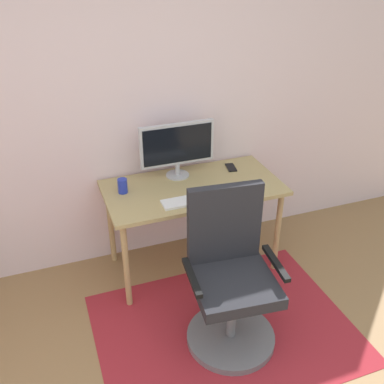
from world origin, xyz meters
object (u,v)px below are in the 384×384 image
(coffee_cup, at_px, (123,186))
(office_chair, at_px, (230,285))
(monitor, at_px, (177,146))
(keyboard, at_px, (192,200))
(computer_mouse, at_px, (236,192))
(cell_phone, at_px, (231,167))
(desk, at_px, (193,195))

(coffee_cup, bearing_deg, office_chair, -61.40)
(monitor, relative_size, office_chair, 0.54)
(keyboard, distance_m, coffee_cup, 0.52)
(coffee_cup, height_order, office_chair, office_chair)
(computer_mouse, relative_size, office_chair, 0.10)
(coffee_cup, relative_size, cell_phone, 0.77)
(monitor, xyz_separation_m, office_chair, (0.02, -0.98, -0.56))
(computer_mouse, height_order, office_chair, office_chair)
(monitor, height_order, cell_phone, monitor)
(desk, xyz_separation_m, cell_phone, (0.39, 0.18, 0.08))
(cell_phone, relative_size, office_chair, 0.13)
(keyboard, relative_size, office_chair, 0.41)
(monitor, bearing_deg, office_chair, -88.99)
(office_chair, bearing_deg, monitor, 96.77)
(keyboard, bearing_deg, computer_mouse, -3.04)
(computer_mouse, bearing_deg, coffee_cup, 157.82)
(desk, distance_m, monitor, 0.39)
(keyboard, bearing_deg, desk, 67.62)
(office_chair, bearing_deg, computer_mouse, 68.69)
(monitor, xyz_separation_m, coffee_cup, (-0.46, -0.11, -0.20))
(desk, relative_size, keyboard, 3.07)
(computer_mouse, bearing_deg, office_chair, -117.07)
(desk, height_order, monitor, monitor)
(monitor, height_order, computer_mouse, monitor)
(keyboard, bearing_deg, cell_phone, 38.83)
(computer_mouse, bearing_deg, desk, 137.85)
(desk, xyz_separation_m, keyboard, (-0.09, -0.21, 0.09))
(desk, distance_m, cell_phone, 0.44)
(monitor, bearing_deg, cell_phone, -2.43)
(desk, relative_size, cell_phone, 9.43)
(computer_mouse, bearing_deg, monitor, 125.75)
(keyboard, xyz_separation_m, cell_phone, (0.48, 0.38, -0.00))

